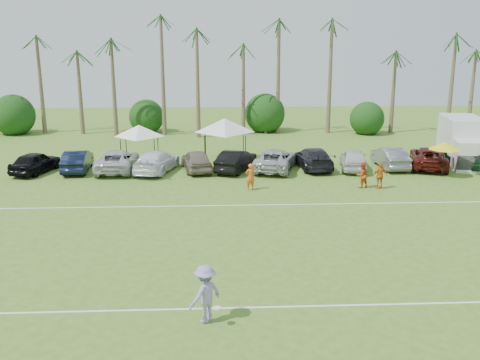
{
  "coord_description": "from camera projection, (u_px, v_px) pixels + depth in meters",
  "views": [
    {
      "loc": [
        0.89,
        -14.97,
        9.12
      ],
      "look_at": [
        2.25,
        13.58,
        1.6
      ],
      "focal_mm": 40.0,
      "sensor_mm": 36.0,
      "label": 1
    }
  ],
  "objects": [
    {
      "name": "palm_tree_6",
      "position": [
        246.0,
        39.0,
        51.29
      ],
      "size": [
        2.4,
        2.4,
        10.9
      ],
      "color": "brown",
      "rests_on": "ground"
    },
    {
      "name": "parked_car_7",
      "position": [
        313.0,
        158.0,
        38.97
      ],
      "size": [
        2.47,
        5.36,
        1.52
      ],
      "primitive_type": "imported",
      "rotation": [
        0.0,
        0.0,
        3.21
      ],
      "color": "black",
      "rests_on": "ground"
    },
    {
      "name": "parked_car_5",
      "position": [
        236.0,
        160.0,
        38.18
      ],
      "size": [
        3.31,
        4.87,
        1.52
      ],
      "primitive_type": "imported",
      "rotation": [
        0.0,
        0.0,
        2.73
      ],
      "color": "black",
      "rests_on": "ground"
    },
    {
      "name": "parked_car_2",
      "position": [
        117.0,
        161.0,
        38.17
      ],
      "size": [
        2.55,
        5.48,
        1.52
      ],
      "primitive_type": "imported",
      "rotation": [
        0.0,
        0.0,
        3.14
      ],
      "color": "silver",
      "rests_on": "ground"
    },
    {
      "name": "canopy_tent_right",
      "position": [
        225.0,
        118.0,
        41.07
      ],
      "size": [
        4.7,
        4.7,
        3.81
      ],
      "color": "black",
      "rests_on": "ground"
    },
    {
      "name": "canopy_tent_left",
      "position": [
        139.0,
        125.0,
        41.29
      ],
      "size": [
        3.94,
        3.94,
        3.19
      ],
      "color": "black",
      "rests_on": "ground"
    },
    {
      "name": "palm_tree_1",
      "position": [
        25.0,
        48.0,
        50.54
      ],
      "size": [
        2.4,
        2.4,
        9.9
      ],
      "color": "brown",
      "rests_on": "ground"
    },
    {
      "name": "frisbee_player",
      "position": [
        205.0,
        294.0,
        17.64
      ],
      "size": [
        1.44,
        1.42,
        1.99
      ],
      "rotation": [
        0.0,
        0.0,
        3.9
      ],
      "color": "#9487BF",
      "rests_on": "ground"
    },
    {
      "name": "bush_tree_2",
      "position": [
        265.0,
        114.0,
        54.23
      ],
      "size": [
        4.0,
        4.0,
        4.0
      ],
      "color": "brown",
      "rests_on": "ground"
    },
    {
      "name": "sideline_player_c",
      "position": [
        380.0,
        176.0,
        33.56
      ],
      "size": [
        1.02,
        0.5,
        1.68
      ],
      "primitive_type": "imported",
      "rotation": [
        0.0,
        0.0,
        3.23
      ],
      "color": "orange",
      "rests_on": "ground"
    },
    {
      "name": "palm_tree_7",
      "position": [
        288.0,
        30.0,
        51.26
      ],
      "size": [
        2.4,
        2.4,
        11.9
      ],
      "color": "brown",
      "rests_on": "ground"
    },
    {
      "name": "parked_car_10",
      "position": [
        429.0,
        157.0,
        39.16
      ],
      "size": [
        4.13,
        5.98,
        1.52
      ],
      "primitive_type": "imported",
      "rotation": [
        0.0,
        0.0,
        2.82
      ],
      "color": "#53140F",
      "rests_on": "ground"
    },
    {
      "name": "parked_car_9",
      "position": [
        390.0,
        157.0,
        39.14
      ],
      "size": [
        1.69,
        4.64,
        1.52
      ],
      "primitive_type": "imported",
      "rotation": [
        0.0,
        0.0,
        3.16
      ],
      "color": "slate",
      "rests_on": "ground"
    },
    {
      "name": "sideline_player_b",
      "position": [
        362.0,
        175.0,
        33.8
      ],
      "size": [
        0.97,
        0.86,
        1.65
      ],
      "primitive_type": "imported",
      "rotation": [
        0.0,
        0.0,
        3.48
      ],
      "color": "#CB4C16",
      "rests_on": "ground"
    },
    {
      "name": "palm_tree_9",
      "position": [
        389.0,
        48.0,
        52.15
      ],
      "size": [
        2.4,
        2.4,
        9.9
      ],
      "color": "brown",
      "rests_on": "ground"
    },
    {
      "name": "palm_tree_2",
      "position": [
        78.0,
        39.0,
        50.55
      ],
      "size": [
        2.4,
        2.4,
        10.9
      ],
      "color": "brown",
      "rests_on": "ground"
    },
    {
      "name": "parked_car_6",
      "position": [
        275.0,
        160.0,
        38.46
      ],
      "size": [
        3.92,
        5.95,
        1.52
      ],
      "primitive_type": "imported",
      "rotation": [
        0.0,
        0.0,
        2.86
      ],
      "color": "#B0B0B1",
      "rests_on": "ground"
    },
    {
      "name": "parked_car_11",
      "position": [
        466.0,
        157.0,
        39.32
      ],
      "size": [
        3.28,
        5.58,
        1.52
      ],
      "primitive_type": "imported",
      "rotation": [
        0.0,
        0.0,
        3.38
      ],
      "color": "#173922",
      "rests_on": "ground"
    },
    {
      "name": "sideline_player_a",
      "position": [
        250.0,
        177.0,
        33.29
      ],
      "size": [
        0.72,
        0.59,
        1.69
      ],
      "primitive_type": "imported",
      "rotation": [
        0.0,
        0.0,
        3.49
      ],
      "color": "orange",
      "rests_on": "ground"
    },
    {
      "name": "ground",
      "position": [
        189.0,
        340.0,
        16.74
      ],
      "size": [
        120.0,
        120.0,
        0.0
      ],
      "primitive_type": "plane",
      "color": "#4A7122",
      "rests_on": "ground"
    },
    {
      "name": "bush_tree_0",
      "position": [
        15.0,
        116.0,
        53.08
      ],
      "size": [
        4.0,
        4.0,
        4.0
      ],
      "color": "brown",
      "rests_on": "ground"
    },
    {
      "name": "bush_tree_3",
      "position": [
        362.0,
        114.0,
        54.69
      ],
      "size": [
        4.0,
        4.0,
        4.0
      ],
      "color": "brown",
      "rests_on": "ground"
    },
    {
      "name": "palm_tree_3",
      "position": [
        120.0,
        29.0,
        50.52
      ],
      "size": [
        2.4,
        2.4,
        11.9
      ],
      "color": "brown",
      "rests_on": "ground"
    },
    {
      "name": "parked_car_3",
      "position": [
        156.0,
        161.0,
        37.93
      ],
      "size": [
        3.34,
        5.59,
        1.52
      ],
      "primitive_type": "imported",
      "rotation": [
        0.0,
        0.0,
        2.89
      ],
      "color": "white",
      "rests_on": "ground"
    },
    {
      "name": "palm_tree_5",
      "position": [
        205.0,
        48.0,
        51.32
      ],
      "size": [
        2.4,
        2.4,
        9.9
      ],
      "color": "brown",
      "rests_on": "ground"
    },
    {
      "name": "market_umbrella",
      "position": [
        445.0,
        146.0,
        36.08
      ],
      "size": [
        2.18,
        2.18,
        2.42
      ],
      "color": "black",
      "rests_on": "ground"
    },
    {
      "name": "palm_tree_8",
      "position": [
        338.0,
        57.0,
        52.14
      ],
      "size": [
        2.4,
        2.4,
        8.9
      ],
      "color": "brown",
      "rests_on": "ground"
    },
    {
      "name": "parked_car_0",
      "position": [
        35.0,
        162.0,
        37.64
      ],
      "size": [
        2.94,
        4.78,
        1.52
      ],
      "primitive_type": "imported",
      "rotation": [
        0.0,
        0.0,
        2.87
      ],
      "color": "black",
      "rests_on": "ground"
    },
    {
      "name": "parked_car_1",
      "position": [
        77.0,
        161.0,
        38.13
      ],
      "size": [
        1.9,
        4.7,
        1.52
      ],
      "primitive_type": "imported",
      "rotation": [
        0.0,
        0.0,
        3.2
      ],
      "color": "black",
      "rests_on": "ground"
    },
    {
      "name": "parked_car_8",
      "position": [
        354.0,
        159.0,
        38.53
      ],
      "size": [
        2.57,
        4.71,
        1.52
      ],
      "primitive_type": "imported",
      "rotation": [
        0.0,
        0.0,
        2.96
      ],
      "color": "silver",
      "rests_on": "ground"
    },
    {
      "name": "field_lines",
      "position": [
        197.0,
        245.0,
        24.47
      ],
      "size": [
        80.0,
        12.1,
        0.01
      ],
      "color": "white",
      "rests_on": "ground"
    },
    {
      "name": "box_truck",
      "position": [
        464.0,
        140.0,
        40.26
      ],
      "size": [
        3.69,
        6.97,
        3.41
      ],
      "rotation": [
        0.0,
        0.0,
        -0.19
      ],
      "color": "silver",
      "rests_on": "ground"
    },
    {
      "name": "palm_tree_4",
      "position": [
        163.0,
        57.0,
        51.36
      ],
      "size": [
        2.4,
        2.4,
        8.9
      ],
      "color": "brown",
      "rests_on": "ground"
    },
    {
      "name": "parked_car_4",
      "position": [
        196.0,
        160.0,
        38.23
      ],
      "size": [
        2.58,
        4.71,
        1.52
      ],
      "primitive_type": "imported",
      "rotation": [
        0.0,
        0.0,
        3.33
      ],
      "color": "gray",
      "rests_on": "ground"
    },
    {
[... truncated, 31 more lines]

